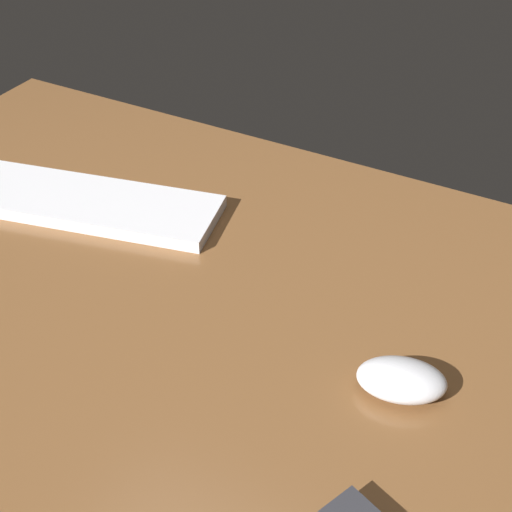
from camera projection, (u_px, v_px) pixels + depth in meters
The scene contains 3 objects.
desk at pixel (231, 321), 96.78cm from camera, with size 140.00×84.00×2.00cm, color brown.
keyboard at pixel (75, 201), 115.16cm from camera, with size 43.66×12.51×1.89cm, color white.
computer_mouse at pixel (402, 380), 84.87cm from camera, with size 10.00×6.51×3.68cm, color silver.
Camera 1 is at (37.17, -61.71, 66.22)cm, focal length 53.87 mm.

